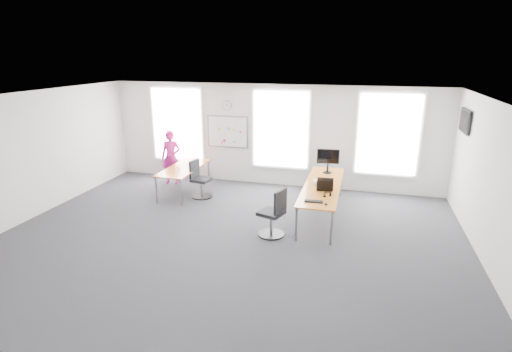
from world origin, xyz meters
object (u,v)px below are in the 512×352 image
(desk_right, at_px, (322,187))
(chair_left, at_px, (200,181))
(person, at_px, (171,157))
(keyboard, at_px, (314,201))
(desk_left, at_px, (184,169))
(monitor, at_px, (328,159))
(headphones, at_px, (327,194))
(chair_right, at_px, (274,216))

(desk_right, relative_size, chair_left, 3.07)
(person, distance_m, keyboard, 5.31)
(chair_left, bearing_deg, desk_left, 77.46)
(desk_right, bearing_deg, monitor, 89.17)
(keyboard, relative_size, headphones, 2.45)
(chair_right, bearing_deg, headphones, 142.11)
(desk_left, relative_size, chair_right, 1.92)
(chair_right, relative_size, monitor, 1.68)
(desk_left, height_order, person, person)
(chair_right, distance_m, headphones, 1.32)
(desk_left, height_order, chair_left, chair_left)
(chair_left, distance_m, monitor, 3.55)
(person, bearing_deg, chair_left, -43.54)
(desk_left, distance_m, headphones, 4.38)
(keyboard, bearing_deg, chair_right, -165.57)
(desk_right, relative_size, headphones, 19.71)
(chair_left, bearing_deg, person, 63.25)
(headphones, bearing_deg, desk_right, 105.52)
(desk_right, xyz_separation_m, desk_left, (-3.97, 0.67, -0.04))
(desk_right, relative_size, keyboard, 8.06)
(keyboard, bearing_deg, chair_left, 151.59)
(desk_right, height_order, chair_left, chair_left)
(desk_left, distance_m, chair_left, 0.65)
(headphones, height_order, monitor, monitor)
(desk_left, distance_m, monitor, 4.03)
(chair_left, bearing_deg, chair_right, -118.33)
(chair_right, bearing_deg, monitor, 178.77)
(chair_left, height_order, keyboard, chair_left)
(chair_left, xyz_separation_m, person, (-1.30, 0.92, 0.36))
(desk_left, distance_m, chair_right, 3.75)
(desk_right, distance_m, chair_left, 3.45)
(chair_left, height_order, headphones, chair_left)
(chair_right, distance_m, person, 4.77)
(desk_left, xyz_separation_m, monitor, (3.98, 0.40, 0.48))
(desk_right, distance_m, person, 4.90)
(chair_right, distance_m, monitor, 2.76)
(desk_right, height_order, person, person)
(desk_left, bearing_deg, keyboard, -25.63)
(chair_right, xyz_separation_m, person, (-3.83, 2.82, 0.34))
(desk_left, height_order, keyboard, keyboard)
(desk_right, height_order, monitor, monitor)
(headphones, bearing_deg, person, 158.35)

